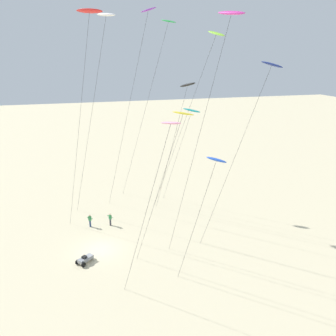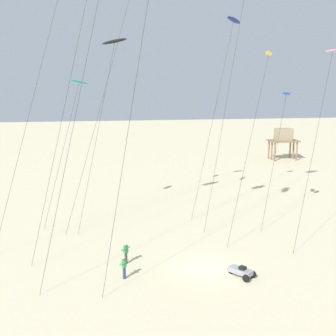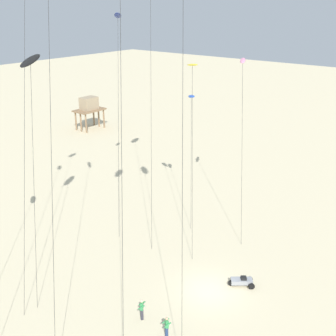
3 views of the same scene
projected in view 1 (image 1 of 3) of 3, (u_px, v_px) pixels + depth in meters
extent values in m
plane|color=beige|center=(99.00, 250.00, 40.28)|extent=(260.00, 260.00, 0.00)
ellipsoid|color=purple|center=(148.00, 10.00, 40.61)|extent=(1.43, 1.83, 0.67)
cylinder|color=#262626|center=(126.00, 120.00, 46.69)|extent=(6.17, 4.97, 25.63)
ellipsoid|color=#D8339E|center=(231.00, 13.00, 29.75)|extent=(3.01, 1.98, 0.70)
cylinder|color=#262626|center=(195.00, 149.00, 35.17)|extent=(4.92, 3.97, 24.08)
ellipsoid|color=#8CD833|center=(216.00, 33.00, 40.46)|extent=(2.51, 1.61, 0.89)
cylinder|color=#262626|center=(181.00, 130.00, 46.50)|extent=(7.13, 5.75, 23.06)
ellipsoid|color=teal|center=(192.00, 110.00, 48.18)|extent=(2.07, 2.29, 0.63)
cylinder|color=#262626|center=(177.00, 157.00, 51.59)|extent=(3.73, 3.02, 13.65)
ellipsoid|color=navy|center=(272.00, 64.00, 32.08)|extent=(2.07, 1.74, 0.85)
cylinder|color=#262626|center=(231.00, 166.00, 36.99)|extent=(5.26, 4.25, 19.98)
ellipsoid|color=white|center=(106.00, 15.00, 38.79)|extent=(2.95, 2.29, 0.57)
cylinder|color=#262626|center=(90.00, 126.00, 44.65)|extent=(5.82, 4.69, 24.86)
ellipsoid|color=blue|center=(216.00, 160.00, 29.66)|extent=(1.65, 1.70, 0.55)
cylinder|color=#262626|center=(195.00, 224.00, 32.61)|extent=(2.90, 2.34, 12.55)
ellipsoid|color=pink|center=(171.00, 123.00, 25.80)|extent=(2.06, 1.40, 0.48)
cylinder|color=#262626|center=(145.00, 217.00, 29.71)|extent=(4.09, 3.30, 16.17)
ellipsoid|color=green|center=(168.00, 21.00, 44.11)|extent=(1.80, 1.88, 0.64)
cylinder|color=#262626|center=(143.00, 118.00, 50.29)|extent=(6.84, 5.52, 24.70)
ellipsoid|color=yellow|center=(183.00, 113.00, 30.63)|extent=(1.42, 1.92, 0.41)
cylinder|color=#262626|center=(157.00, 195.00, 34.65)|extent=(4.44, 3.59, 16.07)
ellipsoid|color=red|center=(89.00, 11.00, 35.61)|extent=(2.47, 2.92, 0.72)
cylinder|color=#262626|center=(79.00, 132.00, 41.07)|extent=(4.68, 3.77, 24.90)
ellipsoid|color=black|center=(188.00, 85.00, 43.44)|extent=(2.69, 1.83, 0.93)
cylinder|color=#262626|center=(170.00, 152.00, 47.48)|extent=(3.93, 3.17, 17.27)
cylinder|color=#33333D|center=(110.00, 222.00, 45.94)|extent=(0.22, 0.22, 0.88)
cube|color=#338C4C|center=(110.00, 217.00, 45.72)|extent=(0.39, 0.36, 0.58)
sphere|color=beige|center=(110.00, 214.00, 45.60)|extent=(0.20, 0.20, 0.20)
cylinder|color=#338C4C|center=(109.00, 216.00, 45.83)|extent=(0.37, 0.46, 0.39)
cylinder|color=#338C4C|center=(111.00, 217.00, 45.57)|extent=(0.37, 0.46, 0.39)
cylinder|color=navy|center=(90.00, 224.00, 45.56)|extent=(0.22, 0.22, 0.88)
cube|color=#338C4C|center=(90.00, 218.00, 45.34)|extent=(0.36, 0.39, 0.58)
sphere|color=tan|center=(90.00, 215.00, 45.21)|extent=(0.20, 0.20, 0.20)
cylinder|color=#338C4C|center=(88.00, 218.00, 45.38)|extent=(0.47, 0.35, 0.39)
cylinder|color=#338C4C|center=(91.00, 218.00, 45.25)|extent=(0.47, 0.35, 0.39)
cube|color=gray|center=(86.00, 259.00, 37.76)|extent=(1.61, 1.76, 0.36)
cube|color=black|center=(84.00, 257.00, 37.55)|extent=(0.62, 0.62, 0.20)
cylinder|color=black|center=(91.00, 257.00, 38.44)|extent=(0.42, 0.48, 0.52)
cylinder|color=black|center=(77.00, 262.00, 37.50)|extent=(0.42, 0.48, 0.52)
cylinder|color=black|center=(83.00, 265.00, 37.00)|extent=(0.42, 0.48, 0.52)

